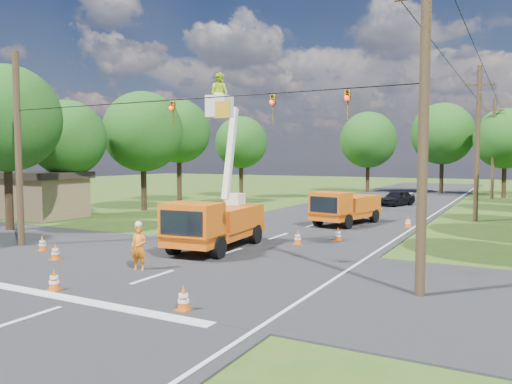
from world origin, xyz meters
The scene contains 30 objects.
ground centered at (0.00, 20.00, 0.00)m, with size 140.00×140.00×0.00m, color #2B5419.
road_main centered at (0.00, 20.00, 0.00)m, with size 12.00×100.00×0.06m, color black.
road_cross centered at (0.00, 2.00, 0.00)m, with size 56.00×10.00×0.07m, color black.
stop_bar centered at (0.00, -3.20, 0.00)m, with size 9.00×0.45×0.02m, color silver.
edge_line centered at (5.60, 20.00, 0.00)m, with size 0.12×90.00×0.02m, color silver.
bucket_truck centered at (-0.97, 5.49, 1.70)m, with size 2.85×6.26×7.91m.
second_truck centered at (1.59, 16.18, 1.10)m, with size 3.06×5.91×2.11m.
ground_worker centered at (-1.20, 0.68, 0.84)m, with size 0.61×0.40×1.68m, color orange.
distant_car centered at (1.73, 29.89, 0.67)m, with size 1.58×3.91×1.33m, color black.
traffic_cone_0 centered at (-1.61, -2.74, 0.36)m, with size 0.38×0.38×0.71m.
traffic_cone_1 centered at (3.14, -2.50, 0.36)m, with size 0.38×0.38×0.71m.
traffic_cone_2 centered at (1.79, 8.39, 0.36)m, with size 0.38×0.38×0.71m.
traffic_cone_3 centered at (3.16, 10.25, 0.36)m, with size 0.38×0.38×0.71m.
traffic_cone_4 centered at (-5.39, 0.47, 0.36)m, with size 0.38×0.38×0.71m.
traffic_cone_5 centered at (-7.48, 1.54, 0.36)m, with size 0.38×0.38×0.71m.
traffic_cone_7 centered at (5.27, 16.66, 0.36)m, with size 0.38×0.38×0.71m.
pole_right_near centered at (8.50, 2.00, 5.11)m, with size 1.80×0.30×10.00m.
pole_right_mid centered at (8.50, 22.00, 5.11)m, with size 1.80×0.30×10.00m.
pole_right_far centered at (8.50, 42.00, 5.11)m, with size 1.80×0.30×10.00m.
pole_left centered at (-9.50, 2.00, 4.50)m, with size 0.30×0.30×9.00m.
signal_span centered at (2.23, 1.99, 5.88)m, with size 18.00×0.29×1.07m.
shed centered at (-18.00, 10.00, 1.62)m, with size 5.50×4.50×3.15m.
tree_left_b centered at (-14.50, 5.00, 6.31)m, with size 6.00×6.00×9.32m.
tree_left_c centered at (-16.50, 11.00, 5.44)m, with size 5.20×5.20×8.06m.
tree_left_d centered at (-15.00, 17.00, 6.12)m, with size 6.20×6.20×9.24m.
tree_left_e centered at (-16.80, 24.00, 6.49)m, with size 5.80×5.80×9.41m.
tree_left_f centered at (-14.80, 32.00, 5.69)m, with size 5.40×5.40×8.40m.
tree_far_a centered at (-5.00, 45.00, 6.19)m, with size 6.60×6.60×9.50m.
tree_far_b centered at (3.00, 47.00, 6.81)m, with size 7.00×7.00×10.32m.
tree_far_c centered at (9.50, 44.00, 6.06)m, with size 6.20×6.20×9.18m.
Camera 1 is at (11.07, -13.21, 4.15)m, focal length 35.00 mm.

